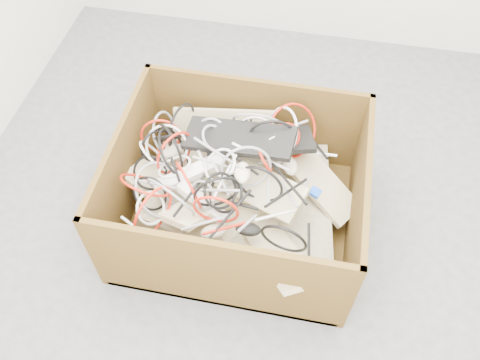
% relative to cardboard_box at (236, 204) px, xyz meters
% --- Properties ---
extents(ground, '(3.00, 3.00, 0.00)m').
position_rel_cardboard_box_xyz_m(ground, '(0.12, 0.02, -0.14)').
color(ground, '#4B4B4E').
rests_on(ground, ground).
extents(cardboard_box, '(1.06, 0.89, 0.52)m').
position_rel_cardboard_box_xyz_m(cardboard_box, '(0.00, 0.00, 0.00)').
color(cardboard_box, '#3F2C0F').
rests_on(cardboard_box, ground).
extents(keyboard_pile, '(1.10, 0.87, 0.40)m').
position_rel_cardboard_box_xyz_m(keyboard_pile, '(-0.01, 0.03, 0.13)').
color(keyboard_pile, beige).
rests_on(keyboard_pile, cardboard_box).
extents(mice_scatter, '(0.64, 0.58, 0.20)m').
position_rel_cardboard_box_xyz_m(mice_scatter, '(-0.02, -0.02, 0.21)').
color(mice_scatter, beige).
rests_on(mice_scatter, keyboard_pile).
extents(power_strip_left, '(0.30, 0.21, 0.13)m').
position_rel_cardboard_box_xyz_m(power_strip_left, '(-0.20, -0.04, 0.22)').
color(power_strip_left, white).
rests_on(power_strip_left, keyboard_pile).
extents(power_strip_right, '(0.26, 0.16, 0.09)m').
position_rel_cardboard_box_xyz_m(power_strip_right, '(-0.11, -0.15, 0.19)').
color(power_strip_right, white).
rests_on(power_strip_right, keyboard_pile).
extents(vga_plug, '(0.06, 0.06, 0.03)m').
position_rel_cardboard_box_xyz_m(vga_plug, '(0.34, -0.01, 0.20)').
color(vga_plug, '#0C3CBA').
rests_on(vga_plug, keyboard_pile).
extents(cable_tangle, '(0.93, 0.85, 0.39)m').
position_rel_cardboard_box_xyz_m(cable_tangle, '(-0.13, 0.02, 0.25)').
color(cable_tangle, gray).
rests_on(cable_tangle, keyboard_pile).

